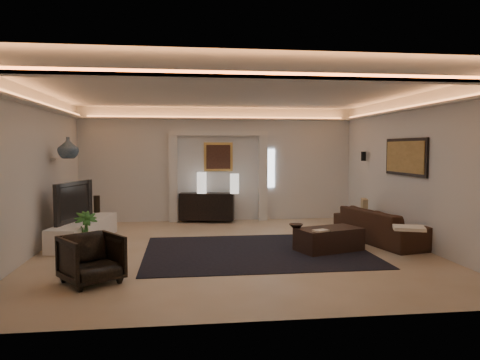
{
  "coord_description": "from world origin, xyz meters",
  "views": [
    {
      "loc": [
        -0.92,
        -8.26,
        1.87
      ],
      "look_at": [
        0.2,
        0.6,
        1.25
      ],
      "focal_mm": 34.21,
      "sensor_mm": 36.0,
      "label": 1
    }
  ],
  "objects": [
    {
      "name": "wall_sconce",
      "position": [
        3.38,
        2.2,
        1.68
      ],
      "size": [
        0.12,
        0.12,
        0.22
      ],
      "primitive_type": "cylinder",
      "color": "black",
      "rests_on": "wall_right"
    },
    {
      "name": "tv",
      "position": [
        -3.15,
        0.94,
        0.84
      ],
      "size": [
        1.35,
        0.55,
        0.78
      ],
      "primitive_type": "imported",
      "rotation": [
        0.0,
        0.0,
        1.29
      ],
      "color": "black",
      "rests_on": "media_ledge"
    },
    {
      "name": "pilaster_left",
      "position": [
        -1.15,
        3.4,
        1.1
      ],
      "size": [
        0.22,
        0.2,
        2.2
      ],
      "primitive_type": "cube",
      "color": "silver",
      "rests_on": "ground"
    },
    {
      "name": "wall_right",
      "position": [
        3.5,
        0.0,
        1.45
      ],
      "size": [
        0.0,
        7.0,
        7.0
      ],
      "primitive_type": "plane",
      "rotation": [
        1.57,
        0.0,
        -1.57
      ],
      "color": "silver",
      "rests_on": "ground"
    },
    {
      "name": "floor",
      "position": [
        0.0,
        0.0,
        0.0
      ],
      "size": [
        7.0,
        7.0,
        0.0
      ],
      "primitive_type": "plane",
      "color": "beige",
      "rests_on": "ground"
    },
    {
      "name": "wall_back",
      "position": [
        0.0,
        3.5,
        1.45
      ],
      "size": [
        7.0,
        0.0,
        7.0
      ],
      "primitive_type": "plane",
      "rotation": [
        1.57,
        0.0,
        0.0
      ],
      "color": "silver",
      "rests_on": "ground"
    },
    {
      "name": "sofa",
      "position": [
        3.02,
        0.34,
        0.33
      ],
      "size": [
        2.36,
        1.32,
        0.65
      ],
      "primitive_type": "imported",
      "rotation": [
        0.0,
        0.0,
        1.78
      ],
      "color": "black",
      "rests_on": "ground"
    },
    {
      "name": "area_rug",
      "position": [
        0.4,
        -0.2,
        0.01
      ],
      "size": [
        4.0,
        3.0,
        0.01
      ],
      "primitive_type": "cube",
      "color": "black",
      "rests_on": "ground"
    },
    {
      "name": "lamp_right",
      "position": [
        0.37,
        3.05,
        1.09
      ],
      "size": [
        0.28,
        0.28,
        0.49
      ],
      "primitive_type": "cylinder",
      "rotation": [
        0.0,
        0.0,
        -0.35
      ],
      "color": "white",
      "rests_on": "console"
    },
    {
      "name": "wall_front",
      "position": [
        0.0,
        -3.5,
        1.45
      ],
      "size": [
        7.0,
        0.0,
        7.0
      ],
      "primitive_type": "plane",
      "rotation": [
        -1.57,
        0.0,
        0.0
      ],
      "color": "silver",
      "rests_on": "ground"
    },
    {
      "name": "coffee_table",
      "position": [
        1.72,
        -0.29,
        0.2
      ],
      "size": [
        1.3,
        0.97,
        0.43
      ],
      "primitive_type": "cube",
      "rotation": [
        0.0,
        0.0,
        0.33
      ],
      "color": "black",
      "rests_on": "ground"
    },
    {
      "name": "bowl",
      "position": [
        1.14,
        -0.15,
        0.44
      ],
      "size": [
        0.3,
        0.3,
        0.06
      ],
      "primitive_type": "imported",
      "rotation": [
        0.0,
        0.0,
        -0.19
      ],
      "color": "#35241A",
      "rests_on": "coffee_table"
    },
    {
      "name": "wall_niche",
      "position": [
        -3.44,
        1.4,
        1.65
      ],
      "size": [
        0.1,
        0.55,
        0.04
      ],
      "primitive_type": "cube",
      "color": "silver",
      "rests_on": "wall_left"
    },
    {
      "name": "ceiling",
      "position": [
        0.0,
        0.0,
        2.9
      ],
      "size": [
        7.0,
        7.0,
        0.0
      ],
      "primitive_type": "plane",
      "rotation": [
        3.14,
        0.0,
        0.0
      ],
      "color": "white",
      "rests_on": "ground"
    },
    {
      "name": "lamp_left",
      "position": [
        -0.44,
        3.2,
        1.09
      ],
      "size": [
        0.31,
        0.31,
        0.53
      ],
      "primitive_type": "cylinder",
      "rotation": [
        0.0,
        0.0,
        -0.39
      ],
      "color": "white",
      "rests_on": "console"
    },
    {
      "name": "art_panel_frame",
      "position": [
        3.47,
        0.3,
        1.7
      ],
      "size": [
        0.04,
        1.64,
        0.74
      ],
      "primitive_type": "cube",
      "color": "black",
      "rests_on": "wall_right"
    },
    {
      "name": "figurine",
      "position": [
        -2.82,
        2.18,
        0.64
      ],
      "size": [
        0.17,
        0.17,
        0.38
      ],
      "primitive_type": "cylinder",
      "rotation": [
        0.0,
        0.0,
        -0.3
      ],
      "color": "black",
      "rests_on": "media_ledge"
    },
    {
      "name": "cove_soffit",
      "position": [
        0.0,
        0.0,
        2.62
      ],
      "size": [
        7.0,
        7.0,
        0.04
      ],
      "primitive_type": "cube",
      "color": "silver",
      "rests_on": "ceiling"
    },
    {
      "name": "ginger_jar",
      "position": [
        -3.15,
        1.1,
        1.88
      ],
      "size": [
        0.52,
        0.52,
        0.42
      ],
      "primitive_type": "imported",
      "rotation": [
        0.0,
        0.0,
        -0.36
      ],
      "color": "#475E77",
      "rests_on": "wall_niche"
    },
    {
      "name": "painting_canvas",
      "position": [
        0.0,
        3.44,
        1.65
      ],
      "size": [
        0.62,
        0.02,
        0.62
      ],
      "primitive_type": "cube",
      "color": "#4C2D1E",
      "rests_on": "wall_back"
    },
    {
      "name": "art_panel_gold",
      "position": [
        3.44,
        0.3,
        1.7
      ],
      "size": [
        0.02,
        1.5,
        0.62
      ],
      "primitive_type": "cube",
      "color": "tan",
      "rests_on": "wall_right"
    },
    {
      "name": "magazine",
      "position": [
        1.47,
        -0.61,
        0.42
      ],
      "size": [
        0.31,
        0.27,
        0.03
      ],
      "primitive_type": "cube",
      "rotation": [
        0.0,
        0.0,
        0.44
      ],
      "color": "beige",
      "rests_on": "coffee_table"
    },
    {
      "name": "wall_left",
      "position": [
        -3.5,
        0.0,
        1.45
      ],
      "size": [
        0.0,
        7.0,
        7.0
      ],
      "primitive_type": "plane",
      "rotation": [
        1.57,
        0.0,
        1.57
      ],
      "color": "silver",
      "rests_on": "ground"
    },
    {
      "name": "alcove_header",
      "position": [
        0.0,
        3.4,
        2.25
      ],
      "size": [
        2.52,
        0.2,
        0.12
      ],
      "primitive_type": "cube",
      "color": "silver",
      "rests_on": "wall_back"
    },
    {
      "name": "armchair",
      "position": [
        -2.18,
        -1.82,
        0.34
      ],
      "size": [
        1.02,
        1.03,
        0.68
      ],
      "primitive_type": "imported",
      "rotation": [
        0.0,
        0.0,
        0.6
      ],
      "color": "black",
      "rests_on": "ground"
    },
    {
      "name": "daylight_slit",
      "position": [
        1.35,
        3.48,
        1.35
      ],
      "size": [
        0.25,
        0.03,
        1.0
      ],
      "primitive_type": "cube",
      "color": "white",
      "rests_on": "wall_back"
    },
    {
      "name": "throw_blanket",
      "position": [
        2.81,
        -1.17,
        0.55
      ],
      "size": [
        0.61,
        0.56,
        0.05
      ],
      "primitive_type": "cube",
      "rotation": [
        0.0,
        0.0,
        -0.38
      ],
      "color": "white",
      "rests_on": "sofa"
    },
    {
      "name": "throw_pillow",
      "position": [
        3.15,
        1.54,
        0.55
      ],
      "size": [
        0.2,
        0.39,
        0.37
      ],
      "primitive_type": "cube",
      "rotation": [
        0.0,
        0.0,
        -0.26
      ],
      "color": "tan",
      "rests_on": "sofa"
    },
    {
      "name": "console",
      "position": [
        -0.31,
        3.25,
        0.4
      ],
      "size": [
        1.42,
        0.68,
        0.68
      ],
      "primitive_type": "cube",
      "rotation": [
        0.0,
        0.0,
        -0.19
      ],
      "color": "black",
      "rests_on": "ground"
    },
    {
      "name": "media_ledge",
      "position": [
        -2.87,
        1.02,
        0.23
      ],
      "size": [
        0.97,
        2.38,
        0.43
      ],
      "primitive_type": "cube",
      "rotation": [
        0.0,
        0.0,
        -0.17
      ],
      "color": "white",
      "rests_on": "ground"
    },
    {
      "name": "plant",
      "position": [
        -2.65,
        0.1,
        0.37
      ],
      "size": [
        0.55,
        0.55,
        0.74
      ],
      "primitive_type": "imported",
      "rotation": [
        0.0,
        0.0,
        0.43
      ],
      "color": "#2D6926",
      "rests_on": "ground"
    },
    {
      "name": "pilaster_right",
      "position": [
        1.15,
        3.4,
        1.1
      ],
      "size": [
        0.22,
        0.2,
        2.2
      ],
      "primitive_type": "cube",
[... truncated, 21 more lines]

